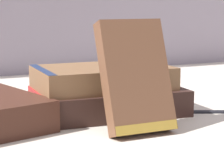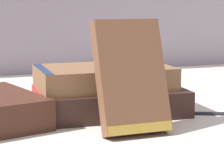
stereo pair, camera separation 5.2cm
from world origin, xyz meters
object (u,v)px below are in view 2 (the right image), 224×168
at_px(book_leaning_front, 131,81).
at_px(book_flat_top, 101,78).
at_px(pocket_watch, 129,65).
at_px(book_flat_bottom, 106,101).

bearing_deg(book_leaning_front, book_flat_top, 91.92).
relative_size(book_leaning_front, pocket_watch, 2.89).
bearing_deg(book_flat_bottom, book_leaning_front, -88.01).
bearing_deg(book_leaning_front, pocket_watch, 69.58).
height_order(book_flat_bottom, pocket_watch, pocket_watch).
distance_m(book_flat_bottom, book_flat_top, 0.04).
relative_size(book_flat_bottom, pocket_watch, 4.50).
distance_m(book_flat_top, pocket_watch, 0.05).
relative_size(book_flat_top, book_leaning_front, 1.38).
distance_m(book_flat_top, book_leaning_front, 0.11).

